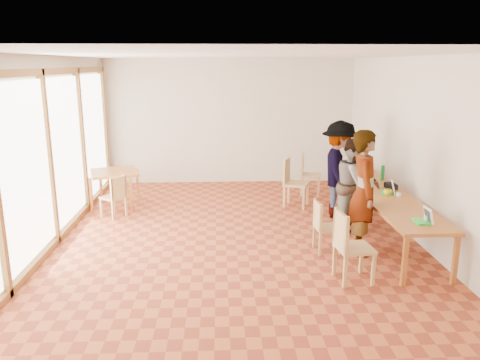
% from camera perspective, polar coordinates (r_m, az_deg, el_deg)
% --- Properties ---
extents(ground, '(8.00, 8.00, 0.00)m').
position_cam_1_polar(ground, '(7.91, -0.53, -7.30)').
color(ground, '#B0512A').
rests_on(ground, ground).
extents(wall_back, '(6.00, 0.10, 3.00)m').
position_cam_1_polar(wall_back, '(11.45, -1.29, 7.10)').
color(wall_back, beige).
rests_on(wall_back, ground).
extents(wall_front, '(6.00, 0.10, 3.00)m').
position_cam_1_polar(wall_front, '(3.64, 1.75, -8.09)').
color(wall_front, beige).
rests_on(wall_front, ground).
extents(wall_right, '(0.10, 8.00, 3.00)m').
position_cam_1_polar(wall_right, '(8.17, 21.01, 3.40)').
color(wall_right, beige).
rests_on(wall_right, ground).
extents(window_wall, '(0.10, 8.00, 3.00)m').
position_cam_1_polar(window_wall, '(7.96, -22.41, 3.01)').
color(window_wall, white).
rests_on(window_wall, ground).
extents(ceiling, '(6.00, 8.00, 0.04)m').
position_cam_1_polar(ceiling, '(7.37, -0.59, 15.15)').
color(ceiling, white).
rests_on(ceiling, wall_back).
extents(communal_table, '(0.80, 4.00, 0.75)m').
position_cam_1_polar(communal_table, '(8.31, 16.92, -1.75)').
color(communal_table, '#B96F29').
rests_on(communal_table, ground).
extents(side_table, '(0.90, 0.90, 0.75)m').
position_cam_1_polar(side_table, '(9.86, -15.06, 0.60)').
color(side_table, '#B96F29').
rests_on(side_table, ground).
extents(chair_near, '(0.51, 0.51, 0.52)m').
position_cam_1_polar(chair_near, '(6.43, 12.98, -7.05)').
color(chair_near, tan).
rests_on(chair_near, ground).
extents(chair_mid, '(0.41, 0.41, 0.44)m').
position_cam_1_polar(chair_mid, '(7.38, 10.05, -4.96)').
color(chair_mid, tan).
rests_on(chair_mid, ground).
extents(chair_far, '(0.61, 0.61, 0.53)m').
position_cam_1_polar(chair_far, '(9.64, 6.27, 0.36)').
color(chair_far, tan).
rests_on(chair_far, ground).
extents(chair_empty, '(0.53, 0.53, 0.49)m').
position_cam_1_polar(chair_empty, '(10.57, 8.10, 1.27)').
color(chair_empty, tan).
rests_on(chair_empty, ground).
extents(chair_spare, '(0.53, 0.53, 0.44)m').
position_cam_1_polar(chair_spare, '(9.18, -14.90, -1.44)').
color(chair_spare, tan).
rests_on(chair_spare, ground).
extents(person_near, '(0.59, 0.78, 1.93)m').
position_cam_1_polar(person_near, '(7.38, 14.91, -1.48)').
color(person_near, gray).
rests_on(person_near, ground).
extents(person_mid, '(0.88, 0.97, 1.63)m').
position_cam_1_polar(person_mid, '(8.44, 13.70, -0.50)').
color(person_mid, gray).
rests_on(person_mid, ground).
extents(person_far, '(0.86, 1.28, 1.85)m').
position_cam_1_polar(person_far, '(9.06, 11.97, 1.27)').
color(person_far, gray).
rests_on(person_far, ground).
extents(laptop_near, '(0.22, 0.26, 0.22)m').
position_cam_1_polar(laptop_near, '(6.91, 21.61, -4.38)').
color(laptop_near, '#26D93B').
rests_on(laptop_near, communal_table).
extents(laptop_mid, '(0.29, 0.31, 0.22)m').
position_cam_1_polar(laptop_mid, '(8.24, 17.82, -1.18)').
color(laptop_mid, '#26D93B').
rests_on(laptop_mid, communal_table).
extents(laptop_far, '(0.27, 0.28, 0.20)m').
position_cam_1_polar(laptop_far, '(9.56, 15.36, 0.99)').
color(laptop_far, '#26D93B').
rests_on(laptop_far, communal_table).
extents(yellow_mug, '(0.16, 0.16, 0.10)m').
position_cam_1_polar(yellow_mug, '(8.13, 17.56, -1.43)').
color(yellow_mug, gold).
rests_on(yellow_mug, communal_table).
extents(green_bottle, '(0.07, 0.07, 0.28)m').
position_cam_1_polar(green_bottle, '(9.13, 16.99, 0.84)').
color(green_bottle, '#167D2D').
rests_on(green_bottle, communal_table).
extents(clear_glass, '(0.07, 0.07, 0.09)m').
position_cam_1_polar(clear_glass, '(6.95, 21.78, -4.41)').
color(clear_glass, silver).
rests_on(clear_glass, communal_table).
extents(condiment_cup, '(0.08, 0.08, 0.06)m').
position_cam_1_polar(condiment_cup, '(8.13, 18.79, -1.68)').
color(condiment_cup, white).
rests_on(condiment_cup, communal_table).
extents(pink_phone, '(0.05, 0.10, 0.01)m').
position_cam_1_polar(pink_phone, '(8.33, 17.38, -1.35)').
color(pink_phone, '#E13D59').
rests_on(pink_phone, communal_table).
extents(black_pouch, '(0.16, 0.26, 0.09)m').
position_cam_1_polar(black_pouch, '(8.58, 17.92, -0.70)').
color(black_pouch, black).
rests_on(black_pouch, communal_table).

